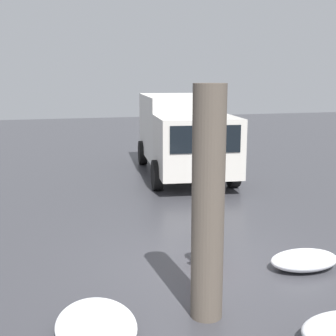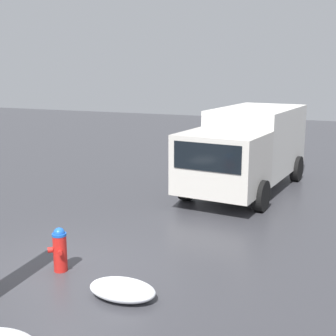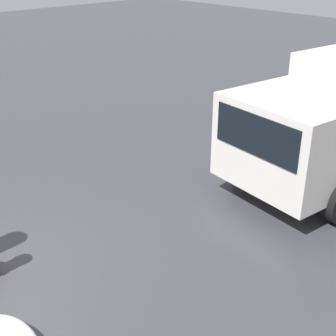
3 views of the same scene
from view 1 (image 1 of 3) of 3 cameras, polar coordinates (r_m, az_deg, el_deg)
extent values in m
plane|color=#38383D|center=(8.57, 4.40, -11.93)|extent=(60.00, 60.00, 0.00)
cylinder|color=red|center=(8.43, 4.44, -9.61)|extent=(0.27, 0.27, 0.74)
cylinder|color=blue|center=(8.29, 4.49, -7.04)|extent=(0.29, 0.29, 0.05)
sphere|color=blue|center=(8.29, 4.49, -6.87)|extent=(0.23, 0.23, 0.23)
cylinder|color=red|center=(8.25, 3.72, -9.40)|extent=(0.15, 0.15, 0.11)
cylinder|color=red|center=(8.30, 5.53, -9.30)|extent=(0.13, 0.13, 0.09)
cylinder|color=red|center=(8.50, 3.40, -8.77)|extent=(0.13, 0.13, 0.09)
cylinder|color=brown|center=(6.40, 4.90, -4.53)|extent=(0.45, 0.45, 3.27)
cylinder|color=brown|center=(6.40, 4.40, 3.86)|extent=(0.52, 0.13, 0.41)
cube|color=beige|center=(13.83, 3.53, 2.70)|extent=(2.41, 2.57, 1.72)
cube|color=black|center=(12.74, 4.61, 3.51)|extent=(0.25, 1.96, 0.76)
cube|color=silver|center=(16.89, 1.19, 5.11)|extent=(4.43, 2.80, 2.21)
cylinder|color=black|center=(14.39, 7.96, -0.53)|extent=(0.93, 0.38, 0.90)
cylinder|color=black|center=(13.89, -1.34, -0.85)|extent=(0.93, 0.38, 0.90)
cylinder|color=black|center=(18.29, 4.22, 2.08)|extent=(0.93, 0.38, 0.90)
cylinder|color=black|center=(17.90, -3.12, 1.89)|extent=(0.93, 0.38, 0.90)
ellipsoid|color=white|center=(8.75, 16.28, -10.72)|extent=(0.77, 1.25, 0.32)
ellipsoid|color=white|center=(6.61, -8.77, -18.44)|extent=(1.56, 1.07, 0.23)
camera|label=2|loc=(8.07, 75.00, 7.65)|focal=50.00mm
camera|label=3|loc=(10.58, 45.10, 15.56)|focal=50.00mm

